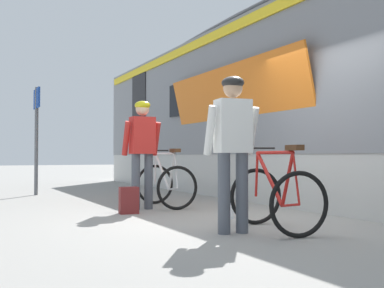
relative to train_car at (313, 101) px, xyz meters
name	(u,v)px	position (x,y,z in m)	size (l,w,h in m)	color
ground_plane	(252,221)	(-2.87, -2.00, -1.97)	(80.00, 80.00, 0.00)	gray
train_car	(313,101)	(0.00, 0.00, 0.00)	(3.23, 16.94, 3.88)	slate
cyclist_near_in_red	(142,144)	(-3.68, -0.07, -0.91)	(0.61, 0.31, 1.76)	#4C515B
cyclist_far_in_white	(233,139)	(-3.60, -2.70, -0.91)	(0.64, 0.36, 1.76)	#4C515B
bicycle_near_white	(166,183)	(-3.19, 0.10, -1.56)	(0.74, 1.09, 0.99)	black
bicycle_far_red	(276,196)	(-3.06, -2.78, -1.56)	(0.86, 1.16, 0.99)	black
backpack_on_platform	(129,200)	(-4.05, -0.50, -1.77)	(0.28, 0.18, 0.40)	maroon
water_bottle_near_the_bikes	(232,210)	(-2.97, -1.67, -1.85)	(0.08, 0.08, 0.24)	silver
platform_sign_post	(37,122)	(-4.79, 3.59, -0.34)	(0.08, 0.70, 2.40)	#595B60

